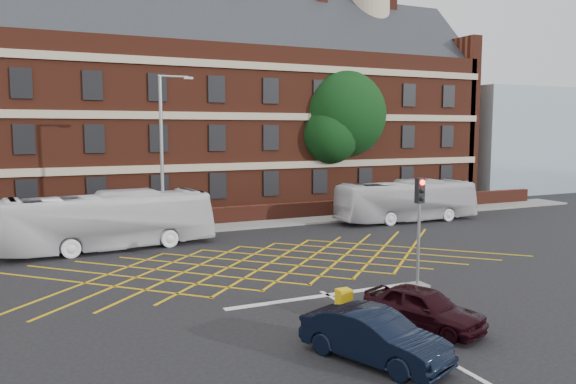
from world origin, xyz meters
name	(u,v)px	position (x,y,z in m)	size (l,w,h in m)	color
ground	(288,273)	(0.00, 0.00, 0.00)	(120.00, 120.00, 0.00)	black
victorian_building	(171,106)	(0.25, 22.00, 7.84)	(51.00, 12.17, 20.40)	#542315
boundary_wall	(202,217)	(0.00, 13.00, 0.55)	(56.00, 0.50, 1.10)	#522116
far_pavement	(207,227)	(0.00, 12.00, 0.06)	(60.00, 3.00, 0.12)	slate
glass_block	(507,140)	(34.00, 21.00, 5.00)	(14.00, 10.00, 10.00)	#99B2BF
box_junction_hatching	(270,263)	(0.00, 2.00, 0.01)	(11.50, 0.12, 0.02)	#CC990C
stop_line	(328,295)	(0.00, -3.50, 0.01)	(8.00, 0.30, 0.02)	silver
centre_line	(446,361)	(0.00, -10.00, 0.01)	(0.15, 14.00, 0.02)	silver
bus_left	(109,221)	(-6.25, 8.17, 1.47)	(2.48, 10.58, 2.95)	white
bus_right	(407,201)	(12.81, 8.99, 1.37)	(2.31, 9.86, 2.75)	silver
car_navy	(374,336)	(-1.74, -9.19, 0.67)	(1.42, 4.09, 1.35)	black
car_maroon	(423,308)	(1.00, -7.76, 0.65)	(1.54, 3.83, 1.30)	black
deciduous_tree	(342,121)	(12.33, 16.82, 6.75)	(7.26, 6.82, 10.66)	black
traffic_light_near	(418,244)	(3.51, -4.24, 1.76)	(0.70, 0.70, 4.27)	slate
street_lamp	(164,186)	(-3.33, 8.58, 3.06)	(2.25, 1.00, 8.91)	slate
utility_cabinet	(344,301)	(-0.51, -5.53, 0.42)	(0.47, 0.41, 0.83)	gold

